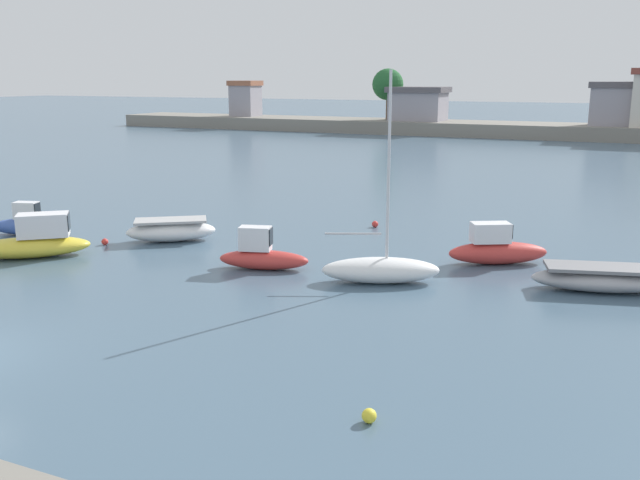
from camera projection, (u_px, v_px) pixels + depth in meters
name	position (u px, v px, depth m)	size (l,w,h in m)	color
moored_boat_0	(26.00, 224.00, 31.93)	(3.41, 1.95, 1.56)	#3856A8
moored_boat_1	(33.00, 242.00, 27.98)	(4.68, 4.23, 1.78)	yellow
moored_boat_2	(171.00, 230.00, 30.75)	(4.11, 3.51, 1.00)	white
moored_boat_3	(262.00, 255.00, 26.24)	(3.61, 1.90, 1.65)	#C63833
moored_boat_4	(381.00, 269.00, 24.52)	(4.41, 2.96, 7.40)	white
moored_boat_5	(497.00, 249.00, 26.96)	(3.98, 2.82, 1.65)	#C63833
moored_boat_6	(601.00, 279.00, 23.59)	(4.88, 2.73, 0.87)	#9E9EA3
mooring_buoy_0	(105.00, 242.00, 30.08)	(0.29, 0.29, 0.29)	red
mooring_buoy_1	(375.00, 224.00, 33.62)	(0.32, 0.32, 0.32)	red
mooring_buoy_4	(369.00, 416.00, 14.59)	(0.32, 0.32, 0.32)	yellow
distant_shoreline	(529.00, 118.00, 83.96)	(107.80, 8.67, 8.27)	gray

